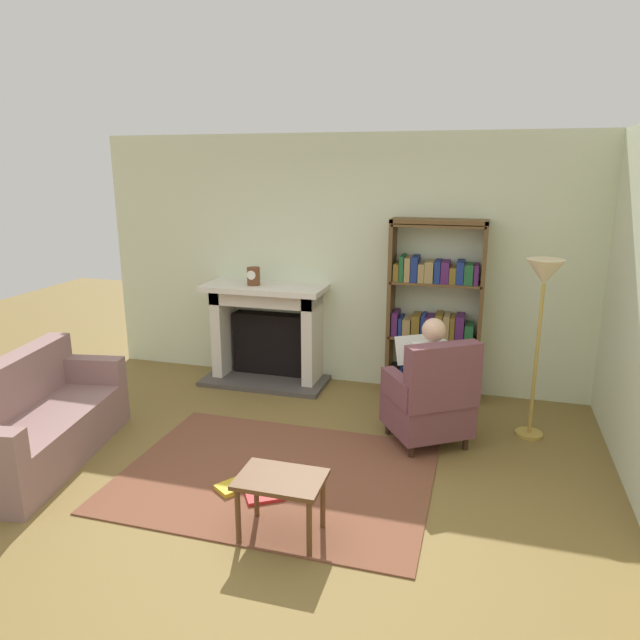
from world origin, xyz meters
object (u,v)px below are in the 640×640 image
fireplace (268,330)px  side_table (281,487)px  armchair_reading (431,399)px  bookshelf (434,316)px  sofa_floral (35,424)px  seated_reader (426,373)px  mantel_clock (253,276)px  floor_lamp (543,288)px

fireplace → side_table: 2.94m
armchair_reading → fireplace: bearing=-63.6°
bookshelf → side_table: (-0.70, -2.75, -0.51)m
fireplace → sofa_floral: (-1.16, -2.29, -0.27)m
fireplace → seated_reader: size_ratio=1.21×
seated_reader → side_table: (-0.74, -1.68, -0.26)m
bookshelf → seated_reader: 1.09m
fireplace → mantel_clock: size_ratio=7.10×
side_table → mantel_clock: bearing=115.4°
armchair_reading → side_table: armchair_reading is taller
seated_reader → side_table: 1.85m
bookshelf → sofa_floral: 3.83m
armchair_reading → sofa_floral: (-3.08, -1.17, -0.10)m
seated_reader → floor_lamp: 1.23m
bookshelf → seated_reader: size_ratio=1.63×
seated_reader → side_table: bearing=33.0°
fireplace → bookshelf: (1.83, 0.04, 0.28)m
mantel_clock → floor_lamp: size_ratio=0.12×
mantel_clock → sofa_floral: size_ratio=0.11×
side_table → armchair_reading: bearing=63.2°
armchair_reading → seated_reader: (-0.06, 0.10, 0.20)m
fireplace → sofa_floral: fireplace is taller
mantel_clock → sofa_floral: mantel_clock is taller
mantel_clock → sofa_floral: 2.59m
fireplace → armchair_reading: 2.24m
floor_lamp → seated_reader: bearing=-159.9°
side_table → floor_lamp: (1.65, 2.02, 1.00)m
floor_lamp → armchair_reading: bearing=-153.0°
fireplace → floor_lamp: size_ratio=0.86×
mantel_clock → sofa_floral: bearing=-115.5°
seated_reader → side_table: seated_reader is taller
sofa_floral → bookshelf: bearing=-61.7°
seated_reader → bookshelf: bearing=-121.3°
mantel_clock → bookshelf: size_ratio=0.10×
bookshelf → armchair_reading: size_ratio=1.91×
sofa_floral → side_table: bearing=-110.0°
sofa_floral → floor_lamp: size_ratio=1.12×
seated_reader → sofa_floral: seated_reader is taller
sofa_floral → side_table: sofa_floral is taller
mantel_clock → armchair_reading: (2.04, -1.02, -0.79)m
fireplace → armchair_reading: bearing=-30.2°
bookshelf → floor_lamp: 1.30m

